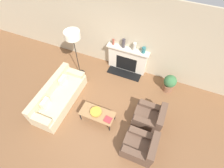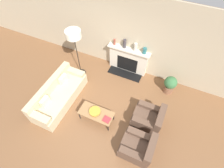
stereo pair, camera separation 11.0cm
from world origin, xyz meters
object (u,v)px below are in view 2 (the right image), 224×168
(fireplace, at_px, (128,60))
(mantel_vase_right, at_px, (145,51))
(coffee_table, at_px, (96,113))
(book, at_px, (107,119))
(armchair_near, at_px, (138,147))
(mantel_vase_center_left, at_px, (125,44))
(mantel_vase_center_right, at_px, (136,47))
(potted_plant, at_px, (170,84))
(couch, at_px, (58,95))
(armchair_far, at_px, (149,118))
(bowl, at_px, (95,111))
(floor_lamp, at_px, (74,38))
(mantel_vase_left, at_px, (114,42))

(fireplace, height_order, mantel_vase_right, mantel_vase_right)
(coffee_table, distance_m, book, 0.39)
(armchair_near, bearing_deg, fireplace, -153.46)
(mantel_vase_center_left, bearing_deg, coffee_table, -87.78)
(mantel_vase_center_right, distance_m, potted_plant, 1.73)
(couch, bearing_deg, mantel_vase_center_left, -30.97)
(coffee_table, xyz_separation_m, mantel_vase_right, (0.63, 2.41, 0.79))
(fireplace, relative_size, mantel_vase_center_left, 4.65)
(armchair_near, xyz_separation_m, potted_plant, (0.29, 2.44, 0.10))
(fireplace, height_order, armchair_near, fireplace)
(armchair_near, relative_size, potted_plant, 1.27)
(fireplace, bearing_deg, armchair_far, -52.86)
(book, bearing_deg, bowl, 174.36)
(coffee_table, bearing_deg, couch, 175.73)
(armchair_near, xyz_separation_m, coffee_table, (-1.50, 0.41, 0.08))
(armchair_far, relative_size, floor_lamp, 0.45)
(armchair_far, distance_m, mantel_vase_center_right, 2.39)
(coffee_table, distance_m, mantel_vase_center_left, 2.56)
(fireplace, relative_size, floor_lamp, 0.81)
(bowl, relative_size, potted_plant, 0.52)
(armchair_near, distance_m, mantel_vase_left, 3.55)
(mantel_vase_right, height_order, potted_plant, mantel_vase_right)
(fireplace, relative_size, book, 6.70)
(bowl, bearing_deg, fireplace, 86.63)
(mantel_vase_center_right, relative_size, potted_plant, 0.44)
(floor_lamp, bearing_deg, mantel_vase_left, 43.43)
(floor_lamp, bearing_deg, fireplace, 30.60)
(armchair_near, distance_m, armchair_far, 0.96)
(fireplace, bearing_deg, armchair_near, -63.46)
(fireplace, xyz_separation_m, bowl, (-0.14, -2.39, -0.08))
(bowl, height_order, mantel_vase_left, mantel_vase_left)
(armchair_far, bearing_deg, mantel_vase_right, -155.26)
(couch, distance_m, book, 1.87)
(coffee_table, bearing_deg, mantel_vase_left, 101.09)
(bowl, distance_m, mantel_vase_right, 2.60)
(mantel_vase_right, xyz_separation_m, potted_plant, (1.15, -0.39, -0.77))
(fireplace, relative_size, potted_plant, 2.29)
(couch, xyz_separation_m, book, (1.86, -0.18, 0.11))
(armchair_near, relative_size, mantel_vase_center_right, 2.89)
(armchair_near, xyz_separation_m, bowl, (-1.54, 0.42, 0.16))
(armchair_far, distance_m, floor_lamp, 3.40)
(bowl, bearing_deg, book, -10.71)
(armchair_far, xyz_separation_m, mantel_vase_left, (-1.97, 1.87, 0.87))
(bowl, xyz_separation_m, mantel_vase_center_left, (-0.05, 2.40, 0.77))
(armchair_near, distance_m, coffee_table, 1.55)
(armchair_far, height_order, mantel_vase_left, mantel_vase_left)
(coffee_table, height_order, mantel_vase_center_left, mantel_vase_center_left)
(armchair_far, relative_size, mantel_vase_center_left, 2.59)
(armchair_near, height_order, floor_lamp, floor_lamp)
(bowl, relative_size, mantel_vase_center_left, 1.05)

